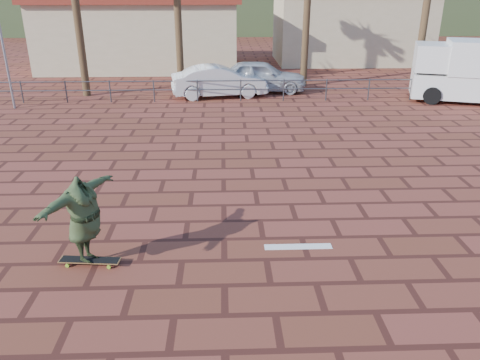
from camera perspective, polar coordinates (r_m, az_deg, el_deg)
The scene contains 11 objects.
ground at distance 10.82m, azimuth 2.47°, elevation -4.94°, with size 120.00×120.00×0.00m, color brown.
paint_stripe at distance 9.86m, azimuth 7.10°, elevation -8.06°, with size 1.40×0.22×0.01m, color white.
guardrail at distance 22.00m, azimuth 0.08°, elevation 11.32°, with size 24.06×0.06×1.00m.
building_west at distance 32.10m, azimuth -11.92°, elevation 17.34°, with size 12.60×7.60×4.50m.
building_east at distance 34.78m, azimuth 13.27°, elevation 18.03°, with size 10.60×6.60×5.00m.
hill_front at distance 59.60m, azimuth -1.38°, elevation 20.74°, with size 70.00×18.00×6.00m, color #384C28.
longboard at distance 9.62m, azimuth -17.83°, elevation -9.31°, with size 1.20×0.37×0.12m.
skateboarder at distance 9.20m, azimuth -18.49°, elevation -4.60°, with size 2.13×0.58×1.73m, color #324123.
campervan at distance 24.23m, azimuth 26.84°, elevation 11.85°, with size 5.72×3.74×2.75m.
car_silver at distance 24.13m, azimuth 2.49°, elevation 12.55°, with size 1.84×4.57×1.56m, color #AFB2B6.
car_white at distance 22.96m, azimuth -2.56°, elevation 11.94°, with size 1.58×4.52×1.49m, color silver.
Camera 1 is at (-0.81, -9.56, 5.01)m, focal length 35.00 mm.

